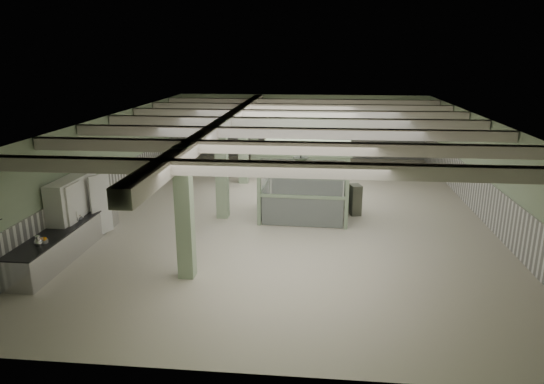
# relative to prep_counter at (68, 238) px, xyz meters

# --- Properties ---
(floor) EXTENTS (20.00, 20.00, 0.00)m
(floor) POSITION_rel_prep_counter_xyz_m (6.54, 4.74, -0.46)
(floor) COLOR beige
(floor) RESTS_ON ground
(ceiling) EXTENTS (14.00, 20.00, 0.02)m
(ceiling) POSITION_rel_prep_counter_xyz_m (6.54, 4.74, 3.14)
(ceiling) COLOR beige
(ceiling) RESTS_ON wall_back
(wall_back) EXTENTS (14.00, 0.02, 3.60)m
(wall_back) POSITION_rel_prep_counter_xyz_m (6.54, 14.74, 1.34)
(wall_back) COLOR #A2BB96
(wall_back) RESTS_ON floor
(wall_front) EXTENTS (14.00, 0.02, 3.60)m
(wall_front) POSITION_rel_prep_counter_xyz_m (6.54, -5.26, 1.34)
(wall_front) COLOR #A2BB96
(wall_front) RESTS_ON floor
(wall_left) EXTENTS (0.02, 20.00, 3.60)m
(wall_left) POSITION_rel_prep_counter_xyz_m (-0.46, 4.74, 1.34)
(wall_left) COLOR #A2BB96
(wall_left) RESTS_ON floor
(wall_right) EXTENTS (0.02, 20.00, 3.60)m
(wall_right) POSITION_rel_prep_counter_xyz_m (13.54, 4.74, 1.34)
(wall_right) COLOR #A2BB96
(wall_right) RESTS_ON floor
(wainscot_left) EXTENTS (0.05, 19.90, 1.50)m
(wainscot_left) POSITION_rel_prep_counter_xyz_m (-0.44, 4.74, 0.29)
(wainscot_left) COLOR white
(wainscot_left) RESTS_ON floor
(wainscot_right) EXTENTS (0.05, 19.90, 1.50)m
(wainscot_right) POSITION_rel_prep_counter_xyz_m (13.51, 4.74, 0.29)
(wainscot_right) COLOR white
(wainscot_right) RESTS_ON floor
(wainscot_back) EXTENTS (13.90, 0.05, 1.50)m
(wainscot_back) POSITION_rel_prep_counter_xyz_m (6.54, 14.71, 0.29)
(wainscot_back) COLOR white
(wainscot_back) RESTS_ON floor
(girder) EXTENTS (0.45, 19.90, 0.40)m
(girder) POSITION_rel_prep_counter_xyz_m (4.04, 4.74, 2.92)
(girder) COLOR beige
(girder) RESTS_ON ceiling
(beam_a) EXTENTS (13.90, 0.35, 0.32)m
(beam_a) POSITION_rel_prep_counter_xyz_m (6.54, -2.76, 2.96)
(beam_a) COLOR beige
(beam_a) RESTS_ON ceiling
(beam_b) EXTENTS (13.90, 0.35, 0.32)m
(beam_b) POSITION_rel_prep_counter_xyz_m (6.54, -0.26, 2.96)
(beam_b) COLOR beige
(beam_b) RESTS_ON ceiling
(beam_c) EXTENTS (13.90, 0.35, 0.32)m
(beam_c) POSITION_rel_prep_counter_xyz_m (6.54, 2.24, 2.96)
(beam_c) COLOR beige
(beam_c) RESTS_ON ceiling
(beam_d) EXTENTS (13.90, 0.35, 0.32)m
(beam_d) POSITION_rel_prep_counter_xyz_m (6.54, 4.74, 2.96)
(beam_d) COLOR beige
(beam_d) RESTS_ON ceiling
(beam_e) EXTENTS (13.90, 0.35, 0.32)m
(beam_e) POSITION_rel_prep_counter_xyz_m (6.54, 7.24, 2.96)
(beam_e) COLOR beige
(beam_e) RESTS_ON ceiling
(beam_f) EXTENTS (13.90, 0.35, 0.32)m
(beam_f) POSITION_rel_prep_counter_xyz_m (6.54, 9.74, 2.96)
(beam_f) COLOR beige
(beam_f) RESTS_ON ceiling
(beam_g) EXTENTS (13.90, 0.35, 0.32)m
(beam_g) POSITION_rel_prep_counter_xyz_m (6.54, 12.24, 2.96)
(beam_g) COLOR beige
(beam_g) RESTS_ON ceiling
(column_a) EXTENTS (0.42, 0.42, 3.60)m
(column_a) POSITION_rel_prep_counter_xyz_m (4.04, -1.26, 1.34)
(column_a) COLOR #9DB591
(column_a) RESTS_ON floor
(column_b) EXTENTS (0.42, 0.42, 3.60)m
(column_b) POSITION_rel_prep_counter_xyz_m (4.04, 3.74, 1.34)
(column_b) COLOR #9DB591
(column_b) RESTS_ON floor
(column_c) EXTENTS (0.42, 0.42, 3.60)m
(column_c) POSITION_rel_prep_counter_xyz_m (4.04, 8.74, 1.34)
(column_c) COLOR #9DB591
(column_c) RESTS_ON floor
(column_d) EXTENTS (0.42, 0.42, 3.60)m
(column_d) POSITION_rel_prep_counter_xyz_m (4.04, 12.74, 1.34)
(column_d) COLOR #9DB591
(column_d) RESTS_ON floor
(pendant_front) EXTENTS (0.44, 0.44, 0.22)m
(pendant_front) POSITION_rel_prep_counter_xyz_m (7.04, -0.26, 2.59)
(pendant_front) COLOR #303E2E
(pendant_front) RESTS_ON ceiling
(pendant_mid) EXTENTS (0.44, 0.44, 0.22)m
(pendant_mid) POSITION_rel_prep_counter_xyz_m (7.04, 5.24, 2.59)
(pendant_mid) COLOR #303E2E
(pendant_mid) RESTS_ON ceiling
(pendant_back) EXTENTS (0.44, 0.44, 0.22)m
(pendant_back) POSITION_rel_prep_counter_xyz_m (7.04, 10.24, 2.59)
(pendant_back) COLOR #303E2E
(pendant_back) RESTS_ON ceiling
(prep_counter) EXTENTS (0.95, 5.45, 0.91)m
(prep_counter) POSITION_rel_prep_counter_xyz_m (0.00, 0.00, 0.00)
(prep_counter) COLOR silver
(prep_counter) RESTS_ON floor
(pitcher_near) EXTENTS (0.26, 0.28, 0.30)m
(pitcher_near) POSITION_rel_prep_counter_xyz_m (0.10, 0.11, 0.59)
(pitcher_near) COLOR silver
(pitcher_near) RESTS_ON prep_counter
(pitcher_far) EXTENTS (0.28, 0.30, 0.32)m
(pitcher_far) POSITION_rel_prep_counter_xyz_m (0.16, -1.77, 0.60)
(pitcher_far) COLOR silver
(pitcher_far) RESTS_ON prep_counter
(veg_colander) EXTENTS (0.51, 0.51, 0.18)m
(veg_colander) POSITION_rel_prep_counter_xyz_m (0.11, 0.43, 0.53)
(veg_colander) COLOR #393A3E
(veg_colander) RESTS_ON prep_counter
(orange_bowl) EXTENTS (0.27, 0.27, 0.09)m
(orange_bowl) POSITION_rel_prep_counter_xyz_m (0.14, -1.49, 0.48)
(orange_bowl) COLOR #B2B2B7
(orange_bowl) RESTS_ON prep_counter
(walkin_cooler) EXTENTS (0.90, 2.32, 2.13)m
(walkin_cooler) POSITION_rel_prep_counter_xyz_m (-0.08, 0.74, 0.60)
(walkin_cooler) COLOR white
(walkin_cooler) RESTS_ON floor
(guard_booth) EXTENTS (3.38, 2.89, 2.65)m
(guard_booth) POSITION_rel_prep_counter_xyz_m (7.04, 4.20, 1.32)
(guard_booth) COLOR gray
(guard_booth) RESTS_ON floor
(filing_cabinet) EXTENTS (0.50, 0.61, 1.15)m
(filing_cabinet) POSITION_rel_prep_counter_xyz_m (8.92, 4.51, 0.11)
(filing_cabinet) COLOR #585B4B
(filing_cabinet) RESTS_ON floor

